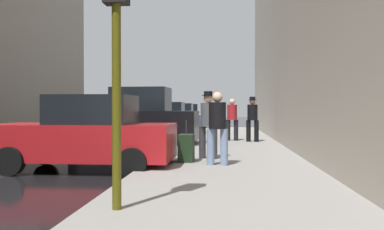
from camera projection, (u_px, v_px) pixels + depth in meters
The scene contains 13 objects.
sidewalk at pixel (228, 171), 9.58m from camera, with size 4.00×40.00×0.15m, color gray.
parked_red_hatchback at pixel (86, 135), 10.15m from camera, with size 4.23×2.11×1.79m.
parked_black_suv at pixel (137, 120), 16.07m from camera, with size 4.67×2.20×2.25m.
parked_blue_sedan at pixel (163, 120), 22.67m from camera, with size 4.24×2.13×1.79m.
parked_silver_sedan at pixel (176, 117), 29.14m from camera, with size 4.22×2.09×1.79m.
parked_gray_coupe at pixel (184, 116), 34.79m from camera, with size 4.26×2.17×1.79m.
fire_hydrant at pixel (186, 133), 16.50m from camera, with size 0.42×0.22×0.70m.
traffic_light at pixel (116, 11), 5.60m from camera, with size 0.32×0.32×3.60m.
pedestrian_with_beanie at pixel (208, 121), 11.27m from camera, with size 0.53×0.49×1.78m.
pedestrian_with_fedora at pixel (252, 117), 16.88m from camera, with size 0.53×0.49×1.78m.
pedestrian_in_red_jacket at pixel (232, 117), 17.45m from camera, with size 0.50×0.40×1.71m.
pedestrian_in_jeans at pixel (217, 124), 9.96m from camera, with size 0.52×0.46×1.71m.
rolling_suitcase at pixel (186, 148), 10.65m from camera, with size 0.38×0.58×1.04m.
Camera 1 is at (5.91, -9.59, 1.49)m, focal length 40.00 mm.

